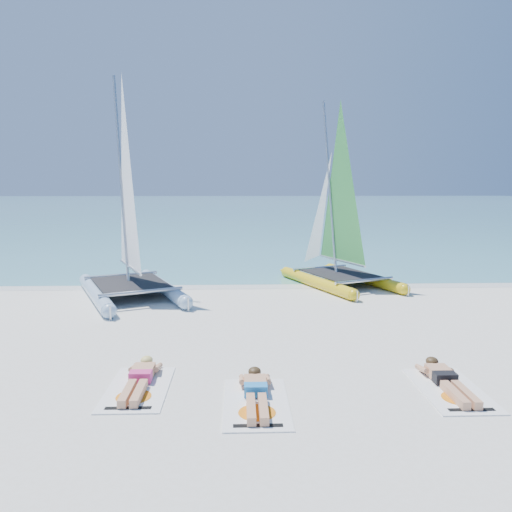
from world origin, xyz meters
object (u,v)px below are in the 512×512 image
Objects in this scene: catamaran_yellow at (333,224)px; towel_c at (450,390)px; catamaran_blue at (128,228)px; towel_b at (256,403)px; towel_a at (138,388)px; sunbather_b at (256,391)px; sunbather_a at (140,378)px; sunbather_c at (446,379)px.

catamaran_yellow is 3.42× the size of towel_c.
towel_b is (3.55, -7.53, -2.03)m from catamaran_blue.
catamaran_blue is 6.71m from catamaran_yellow.
towel_a is at bearing -100.74° from catamaran_blue.
sunbather_a is at bearing 162.42° from sunbather_b.
catamaran_yellow is (6.46, 1.81, -0.05)m from catamaran_blue.
towel_b is 1.07× the size of sunbather_b.
sunbather_c is (5.14, -0.03, 0.11)m from towel_a.
sunbather_b is at bearing -173.10° from sunbather_c.
towel_b is at bearing -17.58° from towel_a.
towel_c is at bearing -4.64° from sunbather_a.
catamaran_blue reaches higher than towel_a.
sunbather_c is at bearing 10.26° from towel_b.
towel_a is 2.03m from towel_b.
catamaran_blue is at bearing 115.27° from towel_b.
catamaran_blue is 3.97× the size of sunbather_a.
sunbather_c is at bearing -110.69° from catamaran_yellow.
towel_c is (0.29, -8.95, -1.99)m from catamaran_yellow.
towel_b is at bearing -22.59° from sunbather_a.
towel_a is 5.14m from towel_c.
towel_a is 1.07× the size of sunbather_a.
catamaran_blue is 7.18m from sunbather_a.
catamaran_yellow is 9.99m from sunbather_a.
sunbather_a is 2.03m from sunbather_b.
sunbather_b is (1.94, -0.61, 0.00)m from sunbather_a.
catamaran_yellow is 10.18m from towel_a.
towel_c is at bearing -70.49° from catamaran_blue.
catamaran_blue reaches higher than towel_b.
catamaran_blue is at bearing 134.20° from sunbather_c.
sunbather_c is at bearing -0.37° from towel_a.
sunbather_b is at bearing -17.58° from sunbather_a.
towel_b is 0.22m from sunbather_b.
sunbather_c is at bearing -2.51° from sunbather_a.
catamaran_blue is 10.04m from towel_c.
sunbather_c is at bearing 6.90° from sunbather_b.
towel_b is (1.94, -0.61, 0.00)m from towel_a.
sunbather_c reaches higher than towel_b.
catamaran_yellow reaches higher than towel_b.
sunbather_b is 3.21m from towel_c.
catamaran_blue reaches higher than sunbather_b.
towel_c is at bearing 6.90° from towel_b.
towel_c is (3.20, 0.20, -0.11)m from sunbather_b.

